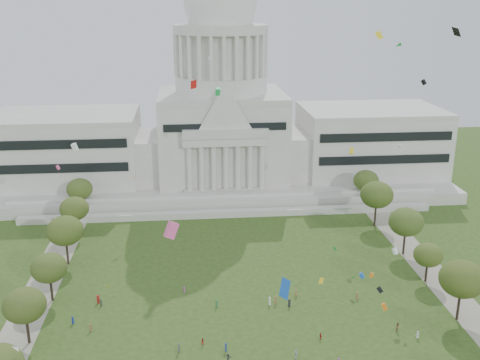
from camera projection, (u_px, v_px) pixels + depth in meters
capitol at (222, 126)px, 200.70m from camera, size 160.00×64.50×91.30m
path_left at (31, 310)px, 123.99m from camera, size 8.00×160.00×0.04m
path_right at (448, 290)px, 132.71m from camera, size 8.00×160.00×0.04m
row_tree_l_2 at (24, 305)px, 109.63m from camera, size 8.42×8.42×11.97m
row_tree_r_2 at (462, 279)px, 117.50m from camera, size 9.55×9.55×13.58m
row_tree_l_3 at (49, 268)px, 125.54m from camera, size 8.12×8.12×11.55m
row_tree_r_3 at (428, 255)px, 134.47m from camera, size 7.01×7.01×9.98m
row_tree_l_4 at (65, 231)px, 142.71m from camera, size 9.29×9.29×13.21m
row_tree_r_4 at (406, 222)px, 148.56m from camera, size 9.19×9.19×13.06m
row_tree_l_5 at (74, 209)px, 160.52m from camera, size 8.33×8.33×11.85m
row_tree_r_5 at (377, 195)px, 167.33m from camera, size 9.82×9.82×13.96m
row_tree_l_6 at (80, 189)px, 177.59m from camera, size 8.19×8.19×11.64m
row_tree_r_6 at (366, 181)px, 184.99m from camera, size 8.42×8.42×11.97m
person_0 at (418, 335)px, 113.50m from camera, size 0.91×0.92×1.60m
person_2 at (398, 327)px, 115.91m from camera, size 1.13×1.05×1.99m
person_4 at (296, 354)px, 107.01m from camera, size 1.05×1.35×2.03m
person_5 at (228, 357)px, 106.48m from camera, size 1.50×1.37×1.58m
person_8 at (202, 342)px, 111.31m from camera, size 0.79×0.55×1.50m
person_10 at (321, 336)px, 113.10m from camera, size 0.71×0.97×1.49m
distant_crowd at (197, 334)px, 113.76m from camera, size 64.32×40.56×1.95m
kite_swarm at (284, 223)px, 98.83m from camera, size 96.19×105.14×58.28m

